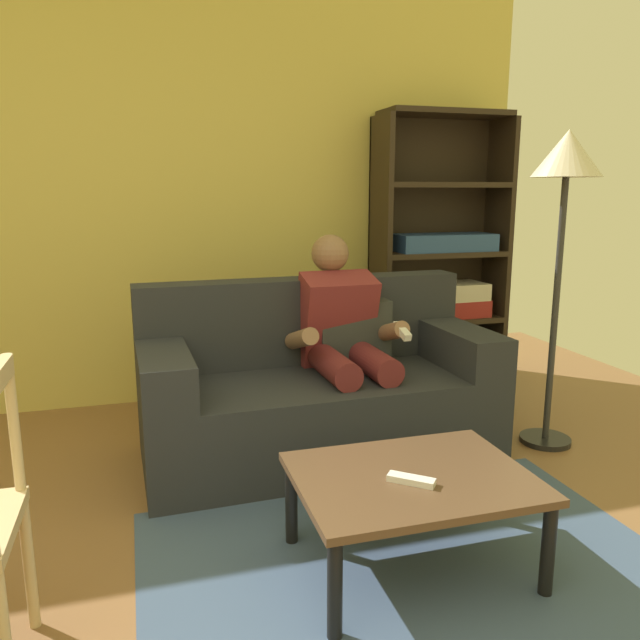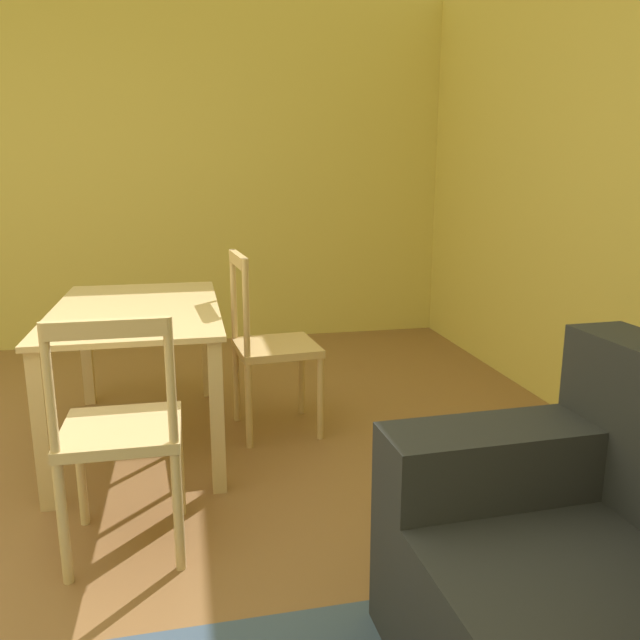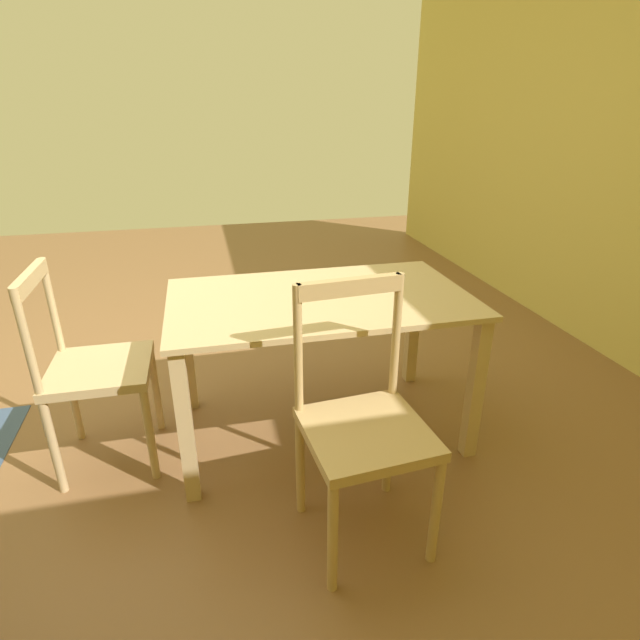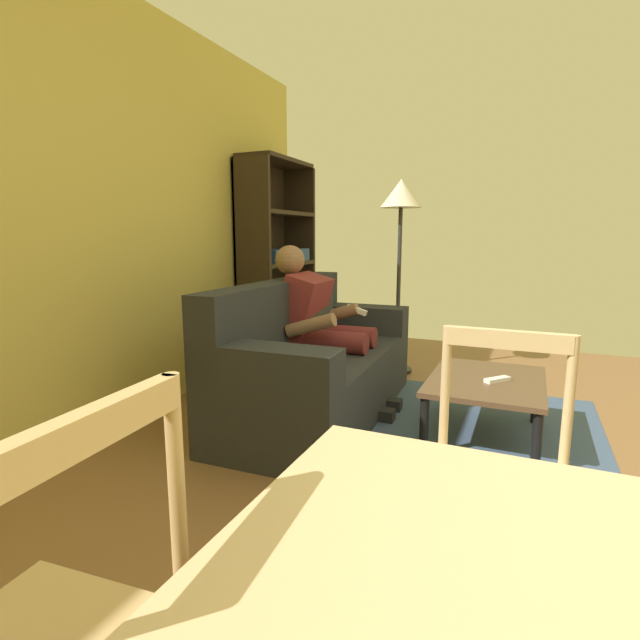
% 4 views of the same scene
% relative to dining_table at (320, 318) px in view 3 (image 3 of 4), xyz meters
% --- Properties ---
extents(ground_plane, '(8.28, 8.28, 0.00)m').
position_rel_dining_table_xyz_m(ground_plane, '(1.07, -0.66, -0.61)').
color(ground_plane, brown).
extents(wall_side, '(0.12, 6.20, 2.74)m').
position_rel_dining_table_xyz_m(wall_side, '(-2.06, -0.66, 0.76)').
color(wall_side, '#D2BE5D').
rests_on(wall_side, ground_plane).
extents(dining_table, '(1.36, 0.81, 0.72)m').
position_rel_dining_table_xyz_m(dining_table, '(0.00, 0.00, 0.00)').
color(dining_table, '#D1B27F').
rests_on(dining_table, ground_plane).
extents(dining_chair_near_wall, '(0.45, 0.45, 0.97)m').
position_rel_dining_table_xyz_m(dining_chair_near_wall, '(0.00, 0.67, -0.14)').
color(dining_chair_near_wall, tan).
rests_on(dining_chair_near_wall, ground_plane).
extents(dining_chair_facing_couch, '(0.42, 0.42, 0.92)m').
position_rel_dining_table_xyz_m(dining_chair_facing_couch, '(1.01, -0.00, -0.14)').
color(dining_chair_facing_couch, '#D1B27F').
rests_on(dining_chair_facing_couch, ground_plane).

